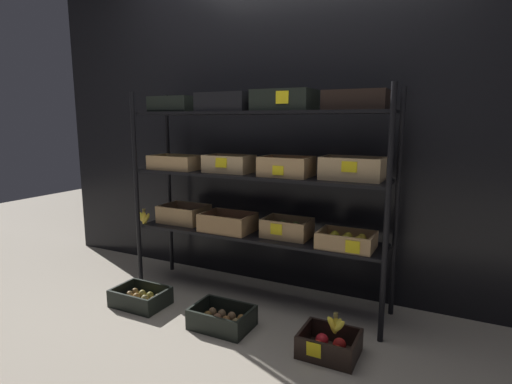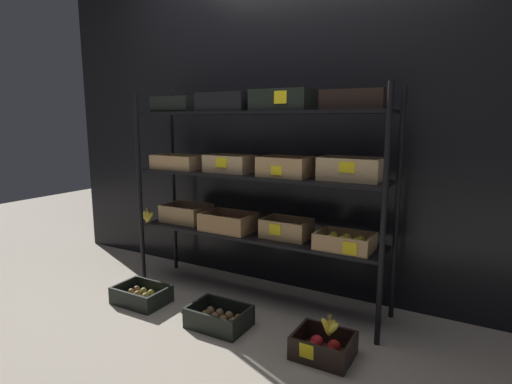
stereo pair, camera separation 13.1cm
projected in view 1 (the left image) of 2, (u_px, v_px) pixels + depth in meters
name	position (u px, v px, depth m)	size (l,w,h in m)	color
ground_plane	(256.00, 298.00, 2.91)	(10.00, 10.00, 0.00)	gray
storefront_wall	(279.00, 128.00, 3.04)	(4.19, 0.12, 2.39)	black
display_rack	(256.00, 172.00, 2.75)	(1.92, 0.41, 1.45)	black
crate_ground_kiwi	(141.00, 299.00, 2.79)	(0.36, 0.26, 0.12)	black
crate_ground_left_kiwi	(222.00, 320.00, 2.50)	(0.36, 0.26, 0.13)	black
crate_ground_apple_red	(329.00, 346.00, 2.20)	(0.31, 0.26, 0.13)	black
banana_bunch_loose	(335.00, 325.00, 2.16)	(0.12, 0.05, 0.12)	brown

